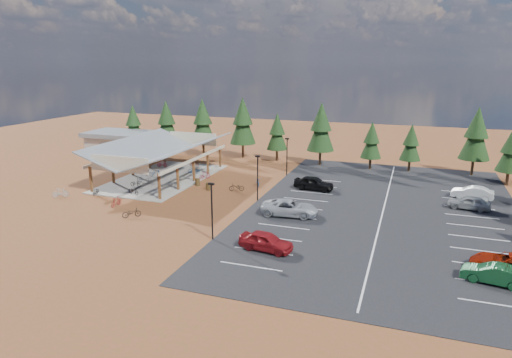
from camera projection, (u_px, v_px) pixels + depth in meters
name	position (u px, v px, depth m)	size (l,w,h in m)	color
ground	(209.00, 201.00, 50.60)	(140.00, 140.00, 0.00)	brown
asphalt_lot	(383.00, 211.00, 47.41)	(27.00, 44.00, 0.04)	black
concrete_pad	(163.00, 178.00, 60.17)	(10.60, 18.60, 0.10)	gray
bike_pavilion	(161.00, 150.00, 59.21)	(11.65, 19.40, 4.97)	brown
outbuilding	(122.00, 143.00, 74.19)	(11.00, 7.00, 3.90)	#ADA593
lamp_post_0	(212.00, 207.00, 39.11)	(0.50, 0.25, 5.14)	black
lamp_post_1	(258.00, 175.00, 50.06)	(0.50, 0.25, 5.14)	black
lamp_post_2	(287.00, 154.00, 61.01)	(0.50, 0.25, 5.14)	black
trash_bin_0	(197.00, 182.00, 56.80)	(0.60, 0.60, 0.90)	#403017
trash_bin_1	(208.00, 186.00, 54.78)	(0.60, 0.60, 0.90)	#403017
pine_0	(133.00, 123.00, 77.35)	(3.37, 3.37, 7.86)	#382314
pine_1	(166.00, 121.00, 74.96)	(3.78, 3.78, 8.81)	#382314
pine_2	(203.00, 121.00, 73.42)	(3.96, 3.96, 9.23)	#382314
pine_3	(243.00, 121.00, 71.52)	(4.11, 4.11, 9.58)	#382314
pine_4	(277.00, 132.00, 69.72)	(3.18, 3.18, 7.40)	#382314
pine_5	(321.00, 127.00, 66.29)	(4.00, 4.00, 9.31)	#382314
pine_6	(372.00, 140.00, 64.33)	(2.94, 2.94, 6.84)	#382314
pine_7	(411.00, 143.00, 63.08)	(2.87, 2.87, 6.68)	#382314
pine_8	(476.00, 134.00, 60.50)	(3.97, 3.97, 9.26)	#382314
pine_13	(511.00, 150.00, 55.86)	(3.17, 3.17, 7.39)	#382314
bike_0	(135.00, 183.00, 55.91)	(0.54, 1.55, 0.81)	black
bike_1	(144.00, 178.00, 57.83)	(0.52, 1.85, 1.11)	#9B9DA3
bike_2	(155.00, 173.00, 60.81)	(0.60, 1.71, 0.90)	#184C98
bike_3	(162.00, 164.00, 66.10)	(0.43, 1.51, 0.91)	maroon
bike_4	(134.00, 191.00, 52.68)	(0.60, 1.72, 0.91)	black
bike_5	(172.00, 183.00, 55.73)	(0.44, 1.57, 0.94)	gray
bike_6	(194.00, 170.00, 62.41)	(0.58, 1.66, 0.87)	#134F99
bike_7	(194.00, 164.00, 66.30)	(0.44, 1.57, 0.94)	maroon
bike_8	(96.00, 191.00, 52.85)	(0.58, 1.65, 0.87)	black
bike_9	(60.00, 193.00, 51.96)	(0.50, 1.77, 1.06)	#9BA0A4
bike_11	(116.00, 202.00, 48.74)	(0.49, 1.74, 1.05)	maroon
bike_12	(132.00, 213.00, 45.33)	(0.65, 1.85, 0.97)	black
bike_14	(258.00, 182.00, 56.69)	(0.66, 1.89, 0.99)	navy
bike_15	(205.00, 175.00, 59.83)	(0.47, 1.67, 1.00)	maroon
bike_16	(237.00, 187.00, 54.44)	(0.62, 1.78, 0.93)	black
car_0	(266.00, 241.00, 37.38)	(1.82, 4.54, 1.55)	maroon
car_2	(289.00, 208.00, 45.74)	(2.62, 5.69, 1.58)	#ADAFB4
car_4	(314.00, 183.00, 54.78)	(1.92, 4.76, 1.62)	black
car_5	(493.00, 274.00, 31.87)	(1.47, 4.22, 1.39)	#124422
car_6	(511.00, 264.00, 33.15)	(2.57, 5.56, 1.55)	maroon
car_8	(469.00, 203.00, 47.63)	(1.70, 4.23, 1.44)	gray
car_9	(472.00, 193.00, 51.16)	(1.54, 4.40, 1.45)	white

